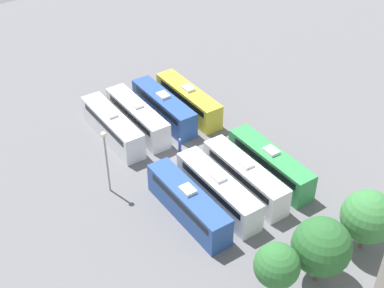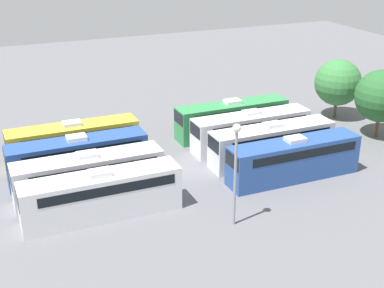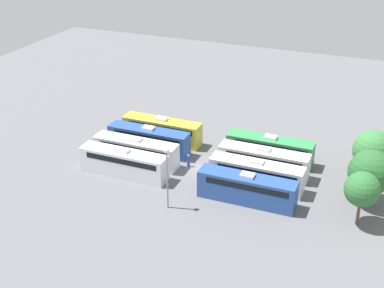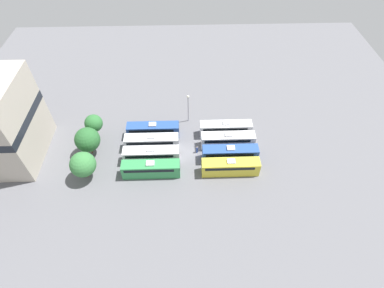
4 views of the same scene
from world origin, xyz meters
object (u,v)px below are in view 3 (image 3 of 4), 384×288
at_px(bus_3, 124,162).
at_px(bus_5, 264,161).
at_px(bus_6, 257,174).
at_px(light_pole, 167,168).
at_px(tree_0, 373,150).
at_px(bus_0, 162,130).
at_px(bus_2, 136,151).
at_px(bus_4, 270,149).
at_px(bus_7, 247,188).
at_px(tree_1, 371,172).
at_px(worker_person, 188,161).
at_px(bus_1, 149,139).
at_px(tree_2, 362,189).

xyz_separation_m(bus_3, bus_5, (-7.21, 16.33, 0.00)).
bearing_deg(bus_6, bus_5, -178.11).
bearing_deg(light_pole, tree_0, 127.44).
height_order(bus_0, bus_2, same).
relative_size(bus_5, tree_0, 1.78).
height_order(bus_0, bus_3, same).
bearing_deg(bus_0, light_pole, 27.40).
distance_m(bus_4, bus_7, 10.95).
bearing_deg(tree_0, tree_1, 3.14).
height_order(worker_person, light_pole, light_pole).
distance_m(bus_5, bus_6, 3.63).
bearing_deg(light_pole, bus_0, -152.60).
height_order(bus_2, worker_person, bus_2).
bearing_deg(worker_person, light_pole, 9.27).
distance_m(bus_3, bus_5, 17.85).
bearing_deg(bus_0, bus_2, -2.37).
bearing_deg(bus_5, bus_6, 1.89).
bearing_deg(light_pole, tree_1, 114.36).
relative_size(bus_1, light_pole, 1.52).
height_order(light_pole, tree_1, light_pole).
height_order(bus_7, tree_1, tree_1).
bearing_deg(bus_4, worker_person, -59.50).
height_order(bus_1, tree_1, tree_1).
height_order(bus_7, tree_2, tree_2).
distance_m(worker_person, light_pole, 11.09).
bearing_deg(bus_5, bus_4, -177.68).
bearing_deg(bus_6, bus_4, -177.90).
xyz_separation_m(tree_1, tree_2, (4.66, -0.46, 0.19)).
relative_size(bus_2, tree_1, 1.70).
bearing_deg(tree_1, bus_4, -114.69).
xyz_separation_m(bus_3, tree_0, (-11.12, 29.08, 2.14)).
distance_m(bus_1, bus_6, 17.00).
distance_m(bus_3, tree_1, 29.91).
bearing_deg(light_pole, tree_2, 103.36).
relative_size(bus_2, bus_7, 1.00).
bearing_deg(bus_5, worker_person, -78.68).
relative_size(bus_2, bus_4, 1.00).
relative_size(bus_6, bus_7, 1.00).
xyz_separation_m(bus_7, worker_person, (-5.35, -9.68, -1.01)).
height_order(bus_1, bus_4, same).
bearing_deg(bus_4, bus_5, 2.32).
relative_size(bus_5, tree_1, 1.70).
relative_size(bus_6, tree_0, 1.78).
xyz_separation_m(light_pole, tree_2, (-4.90, 20.65, -0.78)).
height_order(bus_1, bus_7, same).
distance_m(bus_2, bus_7, 16.85).
distance_m(bus_5, worker_person, 9.89).
relative_size(tree_1, tree_2, 1.07).
bearing_deg(bus_0, tree_2, 69.50).
distance_m(bus_6, light_pole, 12.13).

